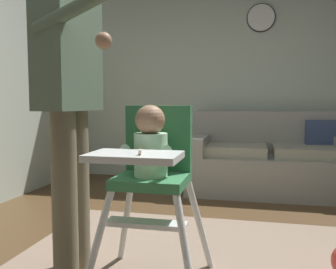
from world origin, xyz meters
TOP-DOWN VIEW (x-y plane):
  - wall_far at (0.00, 2.57)m, footprint 4.85×0.06m
  - couch at (0.48, 2.06)m, footprint 1.71×0.86m
  - high_chair at (-0.20, -0.22)m, footprint 0.61×0.73m
  - adult_standing at (-0.68, -0.16)m, footprint 0.51×0.54m
  - wall_clock at (0.36, 2.53)m, footprint 0.33×0.04m

SIDE VIEW (x-z plane):
  - couch at x=0.48m, z-range -0.10..0.76m
  - high_chair at x=-0.20m, z-range 0.18..1.14m
  - adult_standing at x=-0.68m, z-range 0.12..1.85m
  - wall_far at x=0.00m, z-range 0.00..2.64m
  - wall_clock at x=0.36m, z-range 1.78..2.11m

